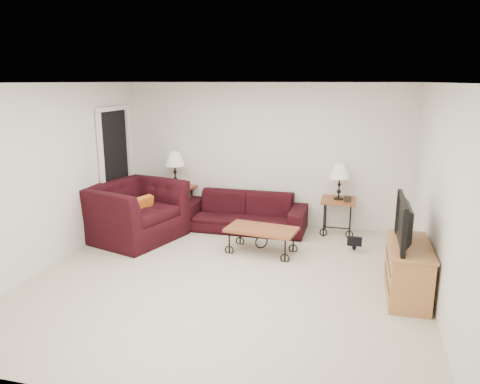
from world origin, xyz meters
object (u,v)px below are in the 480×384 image
side_table_left (176,204)px  television (410,222)px  side_table_right (338,216)px  lamp_left (175,169)px  tv_stand (408,270)px  armchair (135,212)px  coffee_table (261,240)px  lamp_right (339,182)px  backpack (355,236)px  sofa (243,212)px

side_table_left → television: size_ratio=0.67×
side_table_right → television: television is taller
side_table_right → lamp_left: (-2.91, 0.00, 0.67)m
lamp_left → tv_stand: bearing=-29.3°
side_table_right → armchair: bearing=-161.2°
side_table_right → coffee_table: 1.60m
lamp_left → tv_stand: 4.44m
tv_stand → coffee_table: bearing=154.2°
lamp_right → television: 2.33m
coffee_table → lamp_left: bearing=147.3°
backpack → lamp_left: bearing=158.8°
side_table_left → side_table_right: bearing=0.0°
sofa → side_table_right: 1.60m
lamp_right → coffee_table: lamp_right is taller
coffee_table → armchair: armchair is taller
coffee_table → tv_stand: tv_stand is taller
side_table_right → television: (0.90, -2.14, 0.63)m
coffee_table → sofa: bearing=117.9°
sofa → television: bearing=-38.2°
backpack → tv_stand: bearing=-75.0°
armchair → backpack: size_ratio=3.26×
coffee_table → television: television is taller
armchair → tv_stand: 4.24m
tv_stand → television: 0.60m
side_table_left → lamp_right: lamp_right is taller
lamp_right → lamp_left: bearing=180.0°
armchair → tv_stand: size_ratio=1.30×
sofa → backpack: (1.89, -0.54, -0.10)m
side_table_left → side_table_right: side_table_left is taller
side_table_left → backpack: bearing=-12.6°
backpack → television: bearing=-75.6°
coffee_table → tv_stand: 2.20m
sofa → lamp_right: size_ratio=3.58×
side_table_right → backpack: side_table_right is taller
sofa → tv_stand: bearing=-38.0°
side_table_right → coffee_table: (-1.06, -1.19, -0.11)m
sofa → side_table_right: (1.59, 0.18, -0.01)m
lamp_right → coffee_table: (-1.06, -1.19, -0.71)m
sofa → lamp_left: 1.48m
side_table_right → coffee_table: side_table_right is taller
lamp_left → backpack: bearing=-12.6°
side_table_right → armchair: armchair is taller
television → side_table_right: bearing=-157.2°
side_table_left → lamp_left: lamp_left is taller
backpack → sofa: bearing=155.6°
backpack → lamp_right: bearing=103.9°
side_table_left → armchair: armchair is taller
television → armchair: bearing=-104.6°
sofa → side_table_left: (-1.32, 0.18, 0.01)m
side_table_left → tv_stand: bearing=-29.3°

